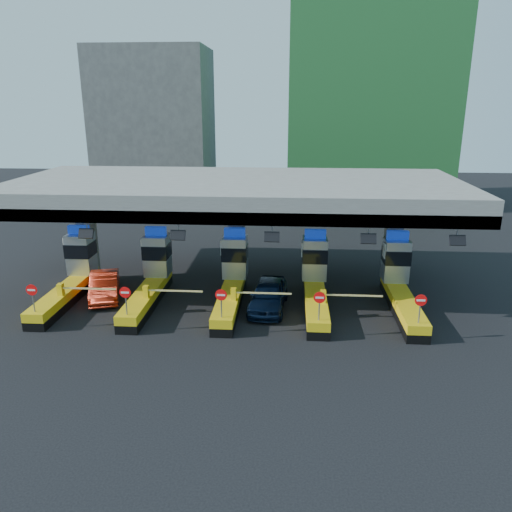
{
  "coord_description": "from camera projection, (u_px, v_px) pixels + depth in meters",
  "views": [
    {
      "loc": [
        3.45,
        -28.11,
        11.69
      ],
      "look_at": [
        1.46,
        0.0,
        2.93
      ],
      "focal_mm": 35.0,
      "sensor_mm": 36.0,
      "label": 1
    }
  ],
  "objects": [
    {
      "name": "toll_lane_far_left",
      "position": [
        73.0,
        274.0,
        31.0
      ],
      "size": [
        4.43,
        8.0,
        4.16
      ],
      "color": "black",
      "rests_on": "ground"
    },
    {
      "name": "red_car",
      "position": [
        104.0,
        286.0,
        30.84
      ],
      "size": [
        3.0,
        4.98,
        1.55
      ],
      "primitive_type": "imported",
      "rotation": [
        0.0,
        0.0,
        0.31
      ],
      "color": "#A8200C",
      "rests_on": "ground"
    },
    {
      "name": "toll_lane_center",
      "position": [
        232.0,
        278.0,
        30.33
      ],
      "size": [
        4.43,
        8.0,
        4.16
      ],
      "color": "black",
      "rests_on": "ground"
    },
    {
      "name": "van",
      "position": [
        268.0,
        295.0,
        29.13
      ],
      "size": [
        2.4,
        5.16,
        1.71
      ],
      "primitive_type": "imported",
      "rotation": [
        0.0,
        0.0,
        -0.08
      ],
      "color": "black",
      "rests_on": "ground"
    },
    {
      "name": "toll_lane_far_right",
      "position": [
        399.0,
        282.0,
        29.65
      ],
      "size": [
        4.43,
        8.0,
        4.16
      ],
      "color": "black",
      "rests_on": "ground"
    },
    {
      "name": "toll_lane_right",
      "position": [
        315.0,
        280.0,
        29.99
      ],
      "size": [
        4.43,
        8.0,
        4.16
      ],
      "color": "black",
      "rests_on": "ground"
    },
    {
      "name": "toll_lane_left",
      "position": [
        152.0,
        276.0,
        30.67
      ],
      "size": [
        4.43,
        8.0,
        4.16
      ],
      "color": "black",
      "rests_on": "ground"
    },
    {
      "name": "bg_building_scaffold",
      "position": [
        370.0,
        80.0,
        55.99
      ],
      "size": [
        18.0,
        12.0,
        28.0
      ],
      "primitive_type": "cube",
      "color": "#1E5926",
      "rests_on": "ground"
    },
    {
      "name": "toll_canopy",
      "position": [
        236.0,
        193.0,
        31.39
      ],
      "size": [
        28.0,
        12.09,
        7.0
      ],
      "color": "slate",
      "rests_on": "ground"
    },
    {
      "name": "bg_building_concrete",
      "position": [
        154.0,
        123.0,
        63.04
      ],
      "size": [
        14.0,
        10.0,
        18.0
      ],
      "primitive_type": "cube",
      "color": "#4C4C49",
      "rests_on": "ground"
    },
    {
      "name": "ground",
      "position": [
        232.0,
        301.0,
        30.48
      ],
      "size": [
        120.0,
        120.0,
        0.0
      ],
      "primitive_type": "plane",
      "color": "black",
      "rests_on": "ground"
    }
  ]
}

